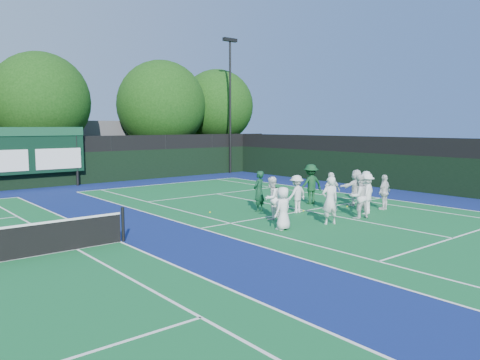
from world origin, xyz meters
TOP-DOWN VIEW (x-y plane):
  - ground at (0.00, 0.00)m, footprint 120.00×120.00m
  - court_apron at (-6.00, 1.00)m, footprint 34.00×32.00m
  - near_court at (0.00, 1.00)m, footprint 11.05×23.85m
  - back_fence at (-6.00, 16.00)m, footprint 34.00×0.08m
  - divider_fence_right at (9.00, 1.00)m, footprint 0.08×32.00m
  - scoreboard at (-7.01, 15.59)m, footprint 6.00×0.21m
  - clubhouse at (-2.00, 24.00)m, footprint 18.00×6.00m
  - light_pole_right at (7.50, 15.70)m, footprint 1.20×0.30m
  - tree_c at (-5.05, 19.58)m, footprint 6.37×6.37m
  - tree_d at (3.90, 19.58)m, footprint 6.79×6.79m
  - tree_e at (9.23, 19.58)m, footprint 6.10×6.10m
  - tennis_ball_1 at (-0.18, 0.96)m, footprint 0.07×0.07m
  - tennis_ball_2 at (5.32, 0.72)m, footprint 0.07×0.07m
  - tennis_ball_3 at (-3.46, 3.20)m, footprint 0.07×0.07m
  - tennis_ball_4 at (-1.13, 1.47)m, footprint 0.07×0.07m
  - tennis_ball_5 at (2.08, 0.43)m, footprint 0.07×0.07m
  - player_front_0 at (-3.35, -0.99)m, footprint 0.82×0.62m
  - player_front_1 at (-1.39, -1.46)m, footprint 0.76×0.64m
  - player_front_2 at (0.40, -1.41)m, footprint 0.99×0.86m
  - player_front_3 at (1.40, -1.05)m, footprint 1.24×0.92m
  - player_front_4 at (2.84, -0.96)m, footprint 0.93×0.47m
  - player_back_0 at (-2.37, 0.63)m, footprint 0.97×0.85m
  - player_back_1 at (-0.64, 0.95)m, footprint 1.06×0.65m
  - player_back_2 at (0.86, 0.34)m, footprint 1.00×0.47m
  - player_back_3 at (2.74, 0.45)m, footprint 1.61×0.94m
  - player_back_4 at (3.90, 0.75)m, footprint 0.81×0.62m
  - coach_left at (-1.68, 2.13)m, footprint 0.73×0.60m
  - coach_right at (1.47, 2.06)m, footprint 1.32×0.93m

SIDE VIEW (x-z plane):
  - ground at x=0.00m, z-range 0.00..0.00m
  - court_apron at x=-6.00m, z-range 0.00..0.01m
  - near_court at x=0.00m, z-range 0.01..0.01m
  - tennis_ball_1 at x=-0.18m, z-range 0.00..0.07m
  - tennis_ball_2 at x=5.32m, z-range 0.00..0.07m
  - tennis_ball_3 at x=-3.46m, z-range 0.00..0.07m
  - tennis_ball_4 at x=-1.13m, z-range 0.00..0.07m
  - tennis_ball_5 at x=2.08m, z-range 0.00..0.07m
  - player_back_4 at x=3.90m, z-range 0.00..1.50m
  - player_front_0 at x=-3.35m, z-range 0.00..1.52m
  - player_front_4 at x=2.84m, z-range 0.00..1.53m
  - player_back_1 at x=-0.64m, z-range 0.00..1.58m
  - player_back_3 at x=2.74m, z-range 0.00..1.66m
  - player_back_2 at x=0.86m, z-range 0.00..1.66m
  - player_back_0 at x=-2.37m, z-range 0.00..1.67m
  - player_front_3 at x=1.40m, z-range 0.00..1.71m
  - player_front_2 at x=0.40m, z-range 0.00..1.73m
  - coach_left at x=-1.68m, z-range 0.00..1.74m
  - player_front_1 at x=-1.39m, z-range 0.00..1.78m
  - coach_right at x=1.47m, z-range 0.00..1.86m
  - back_fence at x=-6.00m, z-range -0.14..2.86m
  - divider_fence_right at x=9.00m, z-range -0.14..2.86m
  - clubhouse at x=-2.00m, z-range 0.00..4.00m
  - scoreboard at x=-7.01m, z-range 0.42..3.97m
  - tree_c at x=-5.05m, z-range 0.83..9.20m
  - tree_d at x=3.90m, z-range 0.73..9.34m
  - tree_e at x=9.23m, z-range 0.95..9.27m
  - light_pole_right at x=7.50m, z-range 1.24..11.36m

